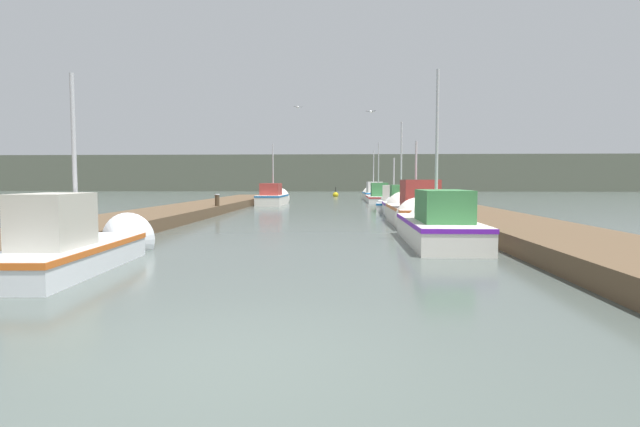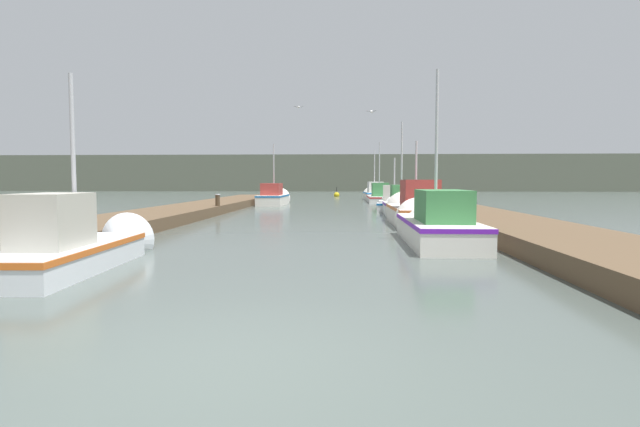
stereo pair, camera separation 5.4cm
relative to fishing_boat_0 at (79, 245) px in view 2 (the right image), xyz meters
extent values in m
plane|color=#47514C|center=(3.83, -4.60, -0.41)|extent=(200.00, 200.00, 0.00)
cube|color=brown|center=(-2.26, 11.40, -0.20)|extent=(2.84, 40.00, 0.42)
cube|color=brown|center=(9.91, 11.40, -0.20)|extent=(2.84, 40.00, 0.42)
cube|color=#565B4C|center=(3.83, 69.15, 2.19)|extent=(120.00, 16.00, 5.20)
cube|color=silver|center=(0.02, -0.42, -0.17)|extent=(1.52, 4.02, 0.49)
cube|color=#CE5E1F|center=(0.02, -0.42, 0.02)|extent=(1.55, 4.05, 0.10)
cone|color=silver|center=(-0.10, 1.94, -0.17)|extent=(1.28, 0.83, 1.25)
cube|color=#B2AD9E|center=(0.05, -0.91, 0.53)|extent=(0.97, 1.39, 0.91)
cylinder|color=#B2B2B7|center=(0.01, -0.12, 1.60)|extent=(0.08, 0.08, 3.04)
cube|color=silver|center=(7.28, 3.78, -0.10)|extent=(1.59, 4.76, 0.62)
cube|color=#671DB0|center=(7.28, 3.78, 0.14)|extent=(1.62, 4.79, 0.10)
cone|color=silver|center=(7.27, 6.73, -0.10)|extent=(1.49, 1.15, 1.49)
cube|color=#387A42|center=(7.28, 3.19, 0.59)|extent=(1.11, 1.98, 0.76)
cylinder|color=#B2B2B7|center=(7.28, 4.14, 2.12)|extent=(0.08, 0.08, 3.83)
cube|color=silver|center=(7.49, 9.06, -0.08)|extent=(1.81, 4.49, 0.67)
cube|color=#D36B31|center=(7.49, 9.06, 0.19)|extent=(1.85, 4.52, 0.10)
cone|color=silver|center=(7.45, 11.81, -0.08)|extent=(1.67, 1.06, 1.65)
cube|color=#99332D|center=(7.50, 8.51, 0.74)|extent=(1.21, 1.55, 0.96)
cylinder|color=#B2B2B7|center=(7.49, 9.40, 1.44)|extent=(0.08, 0.08, 2.36)
cube|color=silver|center=(7.45, 13.63, -0.13)|extent=(1.59, 4.53, 0.57)
cube|color=#6A28AB|center=(7.45, 13.63, 0.10)|extent=(1.62, 4.56, 0.10)
cone|color=silver|center=(7.52, 16.29, -0.13)|extent=(1.43, 0.87, 1.42)
cube|color=#387A42|center=(7.44, 13.07, 0.57)|extent=(1.07, 1.55, 0.83)
cylinder|color=#B2B2B7|center=(7.46, 13.97, 2.00)|extent=(0.08, 0.08, 3.68)
cube|color=silver|center=(7.50, 17.77, -0.18)|extent=(2.08, 4.22, 0.46)
cube|color=#1963A8|center=(7.50, 17.77, -0.01)|extent=(2.12, 4.26, 0.10)
cone|color=silver|center=(7.75, 20.22, -0.18)|extent=(1.68, 1.00, 1.60)
cube|color=#B2AD9E|center=(7.45, 17.26, 0.49)|extent=(1.26, 1.50, 0.88)
cylinder|color=#B2B2B7|center=(7.53, 18.08, 1.22)|extent=(0.08, 0.08, 2.34)
cube|color=silver|center=(0.20, 23.19, -0.09)|extent=(1.60, 4.40, 0.65)
cube|color=#1C64A7|center=(0.20, 23.19, 0.18)|extent=(1.63, 4.43, 0.10)
cone|color=silver|center=(0.24, 25.82, -0.09)|extent=(1.47, 0.90, 1.46)
cube|color=#99332D|center=(0.19, 22.64, 0.62)|extent=(1.19, 1.84, 0.75)
cylinder|color=#B2B2B7|center=(0.21, 23.52, 1.89)|extent=(0.08, 0.08, 3.31)
cube|color=silver|center=(7.35, 27.39, -0.18)|extent=(1.69, 5.07, 0.46)
cube|color=#B52626|center=(7.35, 27.39, -0.01)|extent=(1.72, 5.10, 0.10)
cone|color=silver|center=(7.34, 30.57, -0.18)|extent=(1.59, 1.31, 1.58)
cube|color=#387A42|center=(7.35, 26.75, 0.53)|extent=(1.17, 1.51, 0.96)
cylinder|color=#B2B2B7|center=(7.35, 27.77, 2.00)|extent=(0.08, 0.08, 3.91)
cube|color=silver|center=(7.25, 31.83, -0.10)|extent=(1.75, 3.68, 0.62)
cube|color=blue|center=(7.25, 31.83, 0.15)|extent=(1.78, 3.72, 0.10)
cone|color=silver|center=(7.14, 33.99, -0.10)|extent=(1.52, 0.79, 1.48)
cube|color=silver|center=(7.27, 31.38, 0.64)|extent=(1.24, 1.53, 0.86)
cylinder|color=#B2B2B7|center=(7.24, 32.11, 1.91)|extent=(0.08, 0.08, 3.40)
cylinder|color=#473523|center=(8.45, 12.78, 0.26)|extent=(0.24, 0.24, 1.35)
cylinder|color=silver|center=(8.45, 12.78, 0.95)|extent=(0.27, 0.27, 0.04)
cylinder|color=#473523|center=(8.73, 14.76, 0.16)|extent=(0.21, 0.21, 1.14)
cylinder|color=silver|center=(8.73, 14.76, 0.75)|extent=(0.24, 0.24, 0.04)
cylinder|color=#473523|center=(-0.95, 13.61, 0.05)|extent=(0.21, 0.21, 0.93)
cylinder|color=silver|center=(-0.95, 13.61, 0.54)|extent=(0.24, 0.24, 0.04)
sphere|color=gold|center=(4.00, 39.65, -0.26)|extent=(0.56, 0.56, 0.56)
cylinder|color=black|center=(4.00, 39.65, 0.27)|extent=(0.06, 0.06, 0.50)
ellipsoid|color=white|center=(2.16, 20.30, 5.44)|extent=(0.22, 0.31, 0.12)
cube|color=gray|center=(2.03, 20.26, 5.46)|extent=(0.30, 0.20, 0.07)
cube|color=gray|center=(2.29, 20.34, 5.46)|extent=(0.30, 0.20, 0.07)
ellipsoid|color=white|center=(6.24, 17.25, 4.74)|extent=(0.23, 0.31, 0.12)
cube|color=gray|center=(6.11, 17.30, 4.76)|extent=(0.30, 0.21, 0.07)
cube|color=gray|center=(6.37, 17.20, 4.76)|extent=(0.30, 0.21, 0.07)
camera|label=1|loc=(4.91, -8.96, 1.21)|focal=28.00mm
camera|label=2|loc=(4.96, -8.95, 1.21)|focal=28.00mm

